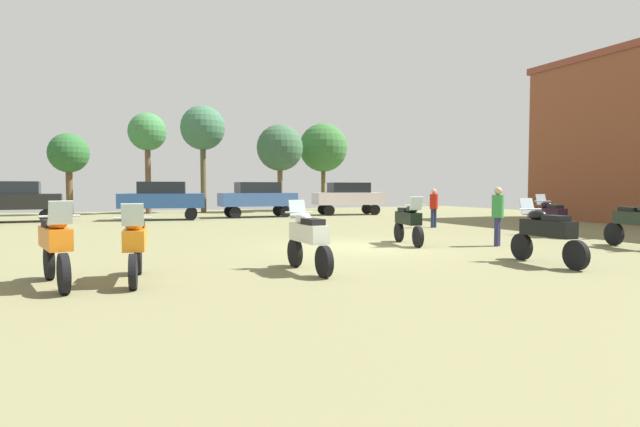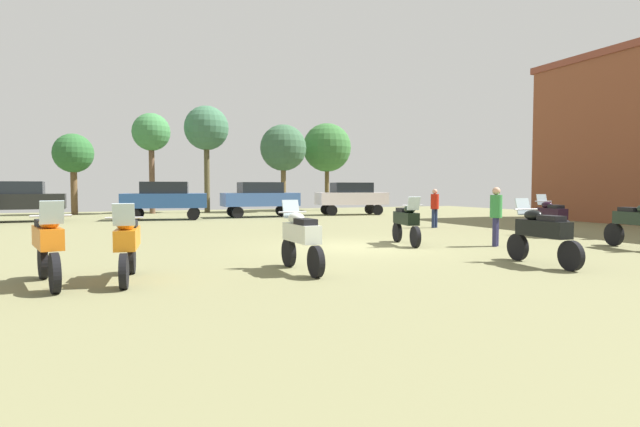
{
  "view_description": "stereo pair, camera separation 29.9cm",
  "coord_description": "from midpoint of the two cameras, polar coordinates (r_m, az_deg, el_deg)",
  "views": [
    {
      "loc": [
        -6.82,
        -13.01,
        1.74
      ],
      "look_at": [
        0.91,
        5.44,
        0.71
      ],
      "focal_mm": 28.72,
      "sensor_mm": 36.0,
      "label": 1
    },
    {
      "loc": [
        -6.54,
        -13.12,
        1.74
      ],
      "look_at": [
        0.91,
        5.44,
        0.71
      ],
      "focal_mm": 28.72,
      "sensor_mm": 36.0,
      "label": 2
    }
  ],
  "objects": [
    {
      "name": "car_5",
      "position": [
        29.55,
        -7.26,
        1.86
      ],
      "size": [
        4.32,
        1.84,
        2.0
      ],
      "rotation": [
        0.0,
        0.0,
        1.56
      ],
      "color": "black",
      "rests_on": "ground"
    },
    {
      "name": "person_2",
      "position": [
        15.69,
        18.68,
        0.19
      ],
      "size": [
        0.47,
        0.47,
        1.72
      ],
      "rotation": [
        0.0,
        0.0,
        0.61
      ],
      "color": "#28284F",
      "rests_on": "ground"
    },
    {
      "name": "ground_plane",
      "position": [
        14.78,
        4.33,
        -3.77
      ],
      "size": [
        44.0,
        52.0,
        0.02
      ],
      "color": "olive"
    },
    {
      "name": "tree_2",
      "position": [
        35.13,
        -18.92,
        8.43
      ],
      "size": [
        2.42,
        2.42,
        6.5
      ],
      "color": "brown",
      "rests_on": "ground"
    },
    {
      "name": "motorcycle_8",
      "position": [
        12.32,
        23.28,
        -1.93
      ],
      "size": [
        0.62,
        2.24,
        1.46
      ],
      "rotation": [
        0.0,
        0.0,
        -0.07
      ],
      "color": "black",
      "rests_on": "ground"
    },
    {
      "name": "motorcycle_1",
      "position": [
        9.97,
        -28.16,
        -3.03
      ],
      "size": [
        0.75,
        2.24,
        1.5
      ],
      "rotation": [
        0.0,
        0.0,
        3.36
      ],
      "color": "black",
      "rests_on": "ground"
    },
    {
      "name": "motorcycle_2",
      "position": [
        16.73,
        31.37,
        -0.83
      ],
      "size": [
        0.7,
        2.22,
        1.51
      ],
      "rotation": [
        0.0,
        0.0,
        2.96
      ],
      "color": "black",
      "rests_on": "ground"
    },
    {
      "name": "car_3",
      "position": [
        31.84,
        2.94,
        1.96
      ],
      "size": [
        4.5,
        2.36,
        2.0
      ],
      "rotation": [
        0.0,
        0.0,
        1.44
      ],
      "color": "black",
      "rests_on": "ground"
    },
    {
      "name": "tree_6",
      "position": [
        38.25,
        0.14,
        7.32
      ],
      "size": [
        3.59,
        3.59,
        6.45
      ],
      "color": "brown",
      "rests_on": "ground"
    },
    {
      "name": "car_1",
      "position": [
        29.24,
        -31.29,
        1.45
      ],
      "size": [
        4.37,
        1.97,
        2.0
      ],
      "rotation": [
        0.0,
        0.0,
        1.61
      ],
      "color": "black",
      "rests_on": "ground"
    },
    {
      "name": "person_1",
      "position": [
        22.16,
        12.18,
        0.91
      ],
      "size": [
        0.43,
        0.43,
        1.64
      ],
      "rotation": [
        0.0,
        0.0,
        0.3
      ],
      "color": "#1F2B4C",
      "rests_on": "ground"
    },
    {
      "name": "tree_5",
      "position": [
        35.88,
        -13.17,
        9.16
      ],
      "size": [
        2.99,
        2.99,
        7.22
      ],
      "color": "brown",
      "rests_on": "ground"
    },
    {
      "name": "tree_1",
      "position": [
        35.78,
        -4.73,
        7.27
      ],
      "size": [
        3.21,
        3.21,
        6.05
      ],
      "color": "brown",
      "rests_on": "ground"
    },
    {
      "name": "motorcycle_5",
      "position": [
        19.59,
        23.91,
        -0.21
      ],
      "size": [
        0.8,
        2.19,
        1.47
      ],
      "rotation": [
        0.0,
        0.0,
        -0.26
      ],
      "color": "black",
      "rests_on": "ground"
    },
    {
      "name": "tree_4",
      "position": [
        35.33,
        -26.44,
        5.95
      ],
      "size": [
        2.42,
        2.42,
        5.04
      ],
      "color": "brown",
      "rests_on": "ground"
    },
    {
      "name": "car_2",
      "position": [
        28.07,
        -17.46,
        1.7
      ],
      "size": [
        4.54,
        2.49,
        2.0
      ],
      "rotation": [
        0.0,
        0.0,
        1.4
      ],
      "color": "black",
      "rests_on": "ground"
    },
    {
      "name": "motorcycle_7",
      "position": [
        15.48,
        9.28,
        -0.81
      ],
      "size": [
        0.72,
        2.15,
        1.45
      ],
      "rotation": [
        0.0,
        0.0,
        2.94
      ],
      "color": "black",
      "rests_on": "ground"
    },
    {
      "name": "motorcycle_6",
      "position": [
        10.37,
        -2.17,
        -2.62
      ],
      "size": [
        0.62,
        2.09,
        1.45
      ],
      "rotation": [
        0.0,
        0.0,
        0.04
      ],
      "color": "black",
      "rests_on": "ground"
    },
    {
      "name": "motorcycle_4",
      "position": [
        9.91,
        -20.7,
        -3.06
      ],
      "size": [
        0.62,
        2.22,
        1.44
      ],
      "rotation": [
        0.0,
        0.0,
        3.04
      ],
      "color": "black",
      "rests_on": "ground"
    }
  ]
}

